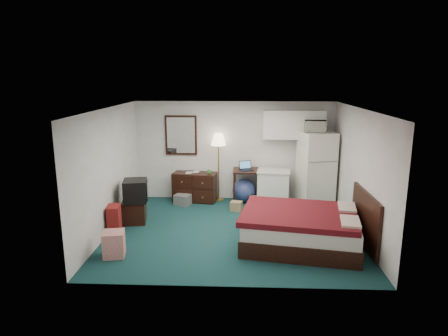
{
  "coord_description": "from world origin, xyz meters",
  "views": [
    {
      "loc": [
        0.15,
        -7.73,
        3.12
      ],
      "look_at": [
        -0.19,
        0.37,
        1.24
      ],
      "focal_mm": 32.0,
      "sensor_mm": 36.0,
      "label": 1
    }
  ],
  "objects_px": {
    "desk": "(246,186)",
    "suitcase": "(114,220)",
    "tv_stand": "(134,211)",
    "fridge": "(316,169)",
    "floor_lamp": "(219,167)",
    "kitchen_counter": "(273,188)",
    "dresser": "(195,187)",
    "bed": "(301,229)"
  },
  "relations": [
    {
      "from": "dresser",
      "to": "kitchen_counter",
      "type": "xyz_separation_m",
      "value": [
        1.97,
        -0.18,
        0.05
      ]
    },
    {
      "from": "desk",
      "to": "bed",
      "type": "distance_m",
      "value": 2.81
    },
    {
      "from": "kitchen_counter",
      "to": "bed",
      "type": "height_order",
      "value": "kitchen_counter"
    },
    {
      "from": "dresser",
      "to": "desk",
      "type": "bearing_deg",
      "value": 6.97
    },
    {
      "from": "fridge",
      "to": "bed",
      "type": "xyz_separation_m",
      "value": [
        -0.69,
        -2.43,
        -0.58
      ]
    },
    {
      "from": "floor_lamp",
      "to": "fridge",
      "type": "relative_size",
      "value": 0.95
    },
    {
      "from": "desk",
      "to": "tv_stand",
      "type": "relative_size",
      "value": 1.58
    },
    {
      "from": "fridge",
      "to": "floor_lamp",
      "type": "bearing_deg",
      "value": 159.41
    },
    {
      "from": "desk",
      "to": "bed",
      "type": "relative_size",
      "value": 0.4
    },
    {
      "from": "kitchen_counter",
      "to": "suitcase",
      "type": "bearing_deg",
      "value": -140.54
    },
    {
      "from": "desk",
      "to": "kitchen_counter",
      "type": "xyz_separation_m",
      "value": [
        0.66,
        -0.13,
        -0.01
      ]
    },
    {
      "from": "desk",
      "to": "dresser",
      "type": "bearing_deg",
      "value": 178.21
    },
    {
      "from": "desk",
      "to": "floor_lamp",
      "type": "bearing_deg",
      "value": 170.76
    },
    {
      "from": "dresser",
      "to": "floor_lamp",
      "type": "height_order",
      "value": "floor_lamp"
    },
    {
      "from": "suitcase",
      "to": "bed",
      "type": "bearing_deg",
      "value": -13.97
    },
    {
      "from": "fridge",
      "to": "tv_stand",
      "type": "height_order",
      "value": "fridge"
    },
    {
      "from": "dresser",
      "to": "bed",
      "type": "xyz_separation_m",
      "value": [
        2.28,
        -2.68,
        -0.03
      ]
    },
    {
      "from": "tv_stand",
      "to": "suitcase",
      "type": "bearing_deg",
      "value": -115.93
    },
    {
      "from": "fridge",
      "to": "suitcase",
      "type": "xyz_separation_m",
      "value": [
        -4.34,
        -2.04,
        -0.61
      ]
    },
    {
      "from": "suitcase",
      "to": "desk",
      "type": "bearing_deg",
      "value": 32.18
    },
    {
      "from": "desk",
      "to": "kitchen_counter",
      "type": "height_order",
      "value": "desk"
    },
    {
      "from": "desk",
      "to": "suitcase",
      "type": "xyz_separation_m",
      "value": [
        -2.67,
        -2.23,
        -0.12
      ]
    },
    {
      "from": "fridge",
      "to": "tv_stand",
      "type": "bearing_deg",
      "value": -175.15
    },
    {
      "from": "fridge",
      "to": "suitcase",
      "type": "height_order",
      "value": "fridge"
    },
    {
      "from": "kitchen_counter",
      "to": "suitcase",
      "type": "xyz_separation_m",
      "value": [
        -3.33,
        -2.1,
        -0.11
      ]
    },
    {
      "from": "desk",
      "to": "kitchen_counter",
      "type": "distance_m",
      "value": 0.68
    },
    {
      "from": "dresser",
      "to": "suitcase",
      "type": "distance_m",
      "value": 2.66
    },
    {
      "from": "floor_lamp",
      "to": "fridge",
      "type": "height_order",
      "value": "fridge"
    },
    {
      "from": "kitchen_counter",
      "to": "desk",
      "type": "bearing_deg",
      "value": 175.92
    },
    {
      "from": "floor_lamp",
      "to": "kitchen_counter",
      "type": "relative_size",
      "value": 2.09
    },
    {
      "from": "suitcase",
      "to": "tv_stand",
      "type": "bearing_deg",
      "value": 65.28
    },
    {
      "from": "floor_lamp",
      "to": "suitcase",
      "type": "height_order",
      "value": "floor_lamp"
    },
    {
      "from": "fridge",
      "to": "desk",
      "type": "bearing_deg",
      "value": 160.31
    },
    {
      "from": "fridge",
      "to": "suitcase",
      "type": "relative_size",
      "value": 3.01
    },
    {
      "from": "bed",
      "to": "suitcase",
      "type": "relative_size",
      "value": 3.44
    },
    {
      "from": "kitchen_counter",
      "to": "bed",
      "type": "distance_m",
      "value": 2.52
    },
    {
      "from": "tv_stand",
      "to": "fridge",
      "type": "bearing_deg",
      "value": 8.96
    },
    {
      "from": "fridge",
      "to": "tv_stand",
      "type": "distance_m",
      "value": 4.38
    },
    {
      "from": "dresser",
      "to": "floor_lamp",
      "type": "bearing_deg",
      "value": 15.85
    },
    {
      "from": "dresser",
      "to": "floor_lamp",
      "type": "relative_size",
      "value": 0.62
    },
    {
      "from": "desk",
      "to": "tv_stand",
      "type": "distance_m",
      "value": 2.89
    },
    {
      "from": "kitchen_counter",
      "to": "dresser",
      "type": "bearing_deg",
      "value": -178.05
    }
  ]
}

